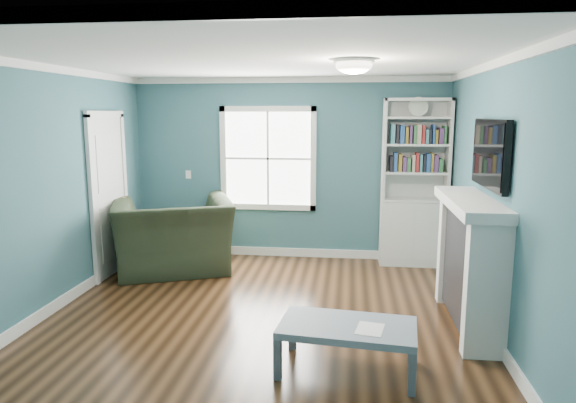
# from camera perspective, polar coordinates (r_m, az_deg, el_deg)

# --- Properties ---
(floor) EXTENTS (5.00, 5.00, 0.00)m
(floor) POSITION_cam_1_polar(r_m,az_deg,el_deg) (5.36, -3.20, -13.32)
(floor) COLOR black
(floor) RESTS_ON ground
(room_walls) EXTENTS (5.00, 5.00, 5.00)m
(room_walls) POSITION_cam_1_polar(r_m,az_deg,el_deg) (4.96, -3.38, 3.73)
(room_walls) COLOR #305E68
(room_walls) RESTS_ON ground
(trim) EXTENTS (4.50, 5.00, 2.60)m
(trim) POSITION_cam_1_polar(r_m,az_deg,el_deg) (5.01, -3.34, -0.20)
(trim) COLOR white
(trim) RESTS_ON ground
(window) EXTENTS (1.40, 0.06, 1.50)m
(window) POSITION_cam_1_polar(r_m,az_deg,el_deg) (7.46, -2.24, 4.79)
(window) COLOR white
(window) RESTS_ON room_walls
(bookshelf) EXTENTS (0.90, 0.35, 2.31)m
(bookshelf) POSITION_cam_1_polar(r_m,az_deg,el_deg) (7.30, 13.80, 0.23)
(bookshelf) COLOR silver
(bookshelf) RESTS_ON ground
(fireplace) EXTENTS (0.44, 1.58, 1.30)m
(fireplace) POSITION_cam_1_polar(r_m,az_deg,el_deg) (5.40, 19.58, -6.58)
(fireplace) COLOR black
(fireplace) RESTS_ON ground
(tv) EXTENTS (0.06, 1.10, 0.65)m
(tv) POSITION_cam_1_polar(r_m,az_deg,el_deg) (5.23, 21.56, 4.96)
(tv) COLOR black
(tv) RESTS_ON fireplace
(door) EXTENTS (0.12, 0.98, 2.17)m
(door) POSITION_cam_1_polar(r_m,az_deg,el_deg) (7.06, -19.28, 0.86)
(door) COLOR silver
(door) RESTS_ON ground
(ceiling_fixture) EXTENTS (0.38, 0.38, 0.15)m
(ceiling_fixture) POSITION_cam_1_polar(r_m,az_deg,el_deg) (4.97, 7.34, 14.86)
(ceiling_fixture) COLOR white
(ceiling_fixture) RESTS_ON room_walls
(light_switch) EXTENTS (0.08, 0.01, 0.12)m
(light_switch) POSITION_cam_1_polar(r_m,az_deg,el_deg) (7.77, -11.01, 2.96)
(light_switch) COLOR white
(light_switch) RESTS_ON room_walls
(recliner) EXTENTS (1.75, 1.46, 1.31)m
(recliner) POSITION_cam_1_polar(r_m,az_deg,el_deg) (7.01, -12.66, -2.35)
(recliner) COLOR #242E1C
(recliner) RESTS_ON ground
(coffee_table) EXTENTS (1.16, 0.72, 0.40)m
(coffee_table) POSITION_cam_1_polar(r_m,az_deg,el_deg) (4.36, 6.62, -14.03)
(coffee_table) COLOR #495158
(coffee_table) RESTS_ON ground
(paper_sheet) EXTENTS (0.25, 0.30, 0.00)m
(paper_sheet) POSITION_cam_1_polar(r_m,az_deg,el_deg) (4.27, 9.09, -13.81)
(paper_sheet) COLOR white
(paper_sheet) RESTS_ON coffee_table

